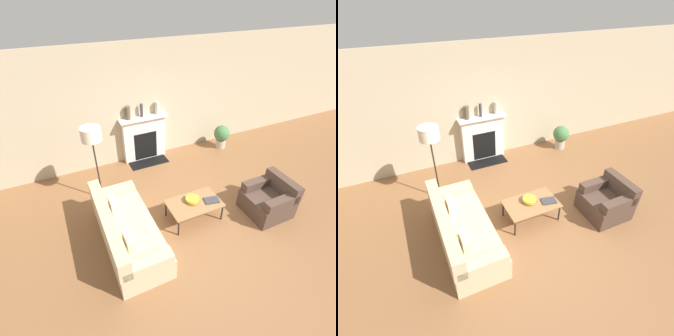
{
  "view_description": "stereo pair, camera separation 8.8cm",
  "coord_description": "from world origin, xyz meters",
  "views": [
    {
      "loc": [
        -2.19,
        -2.87,
        3.86
      ],
      "look_at": [
        -0.13,
        1.52,
        0.45
      ],
      "focal_mm": 28.0,
      "sensor_mm": 36.0,
      "label": 1
    },
    {
      "loc": [
        -2.11,
        -2.91,
        3.86
      ],
      "look_at": [
        -0.13,
        1.52,
        0.45
      ],
      "focal_mm": 28.0,
      "sensor_mm": 36.0,
      "label": 2
    }
  ],
  "objects": [
    {
      "name": "ground_plane",
      "position": [
        0.0,
        0.0,
        0.0
      ],
      "size": [
        18.0,
        18.0,
        0.0
      ],
      "primitive_type": "plane",
      "color": "brown"
    },
    {
      "name": "wall_back",
      "position": [
        0.0,
        2.95,
        1.45
      ],
      "size": [
        18.0,
        0.06,
        2.9
      ],
      "color": "#BCAD8E",
      "rests_on": "ground_plane"
    },
    {
      "name": "fireplace",
      "position": [
        -0.21,
        2.81,
        0.58
      ],
      "size": [
        1.23,
        0.59,
        1.19
      ],
      "color": "silver",
      "rests_on": "ground_plane"
    },
    {
      "name": "couch",
      "position": [
        -1.53,
        0.26,
        0.3
      ],
      "size": [
        0.89,
        2.01,
        0.82
      ],
      "rotation": [
        0.0,
        0.0,
        1.57
      ],
      "color": "#CCB78E",
      "rests_on": "ground_plane"
    },
    {
      "name": "armchair_near",
      "position": [
        1.33,
        -0.16,
        0.3
      ],
      "size": [
        0.82,
        0.83,
        0.76
      ],
      "rotation": [
        0.0,
        0.0,
        -1.57
      ],
      "color": "#4C382D",
      "rests_on": "ground_plane"
    },
    {
      "name": "coffee_table",
      "position": [
        -0.13,
        0.31,
        0.36
      ],
      "size": [
        1.04,
        0.64,
        0.39
      ],
      "color": "olive",
      "rests_on": "ground_plane"
    },
    {
      "name": "bowl",
      "position": [
        -0.15,
        0.37,
        0.44
      ],
      "size": [
        0.27,
        0.27,
        0.09
      ],
      "color": "gold",
      "rests_on": "coffee_table"
    },
    {
      "name": "book",
      "position": [
        0.2,
        0.22,
        0.4
      ],
      "size": [
        0.32,
        0.25,
        0.02
      ],
      "rotation": [
        0.0,
        0.0,
        -0.22
      ],
      "color": "#38383D",
      "rests_on": "coffee_table"
    },
    {
      "name": "floor_lamp",
      "position": [
        -1.65,
        1.66,
        1.45
      ],
      "size": [
        0.39,
        0.39,
        1.72
      ],
      "color": "black",
      "rests_on": "ground_plane"
    },
    {
      "name": "mantel_vase_left",
      "position": [
        -0.58,
        2.82,
        1.35
      ],
      "size": [
        0.12,
        0.12,
        0.32
      ],
      "color": "brown",
      "rests_on": "fireplace"
    },
    {
      "name": "mantel_vase_center_left",
      "position": [
        -0.23,
        2.82,
        1.35
      ],
      "size": [
        0.07,
        0.07,
        0.33
      ],
      "color": "#3D383D",
      "rests_on": "fireplace"
    },
    {
      "name": "mantel_vase_center_right",
      "position": [
        0.18,
        2.82,
        1.35
      ],
      "size": [
        0.11,
        0.11,
        0.32
      ],
      "color": "beige",
      "rests_on": "fireplace"
    },
    {
      "name": "potted_plant",
      "position": [
        1.95,
        2.41,
        0.39
      ],
      "size": [
        0.44,
        0.44,
        0.66
      ],
      "color": "#B2A899",
      "rests_on": "ground_plane"
    }
  ]
}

